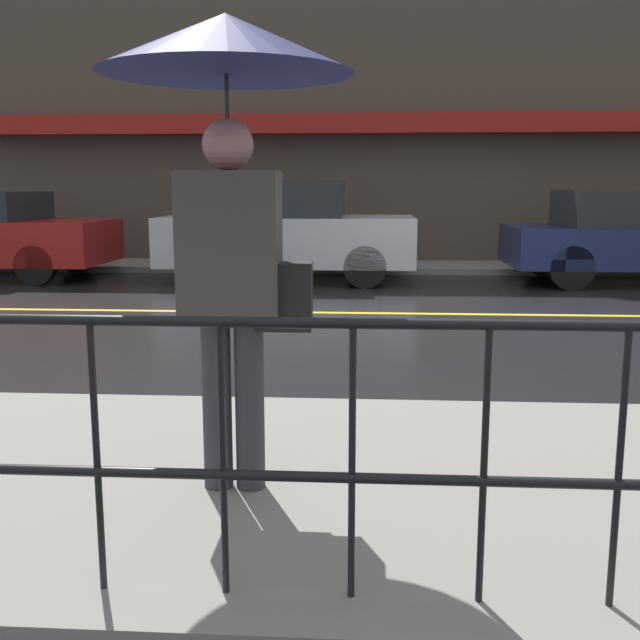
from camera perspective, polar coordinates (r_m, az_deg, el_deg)
ground_plane at (r=8.90m, az=10.31°, el=0.43°), size 80.00×80.00×0.00m
sidewalk_near at (r=3.83m, az=19.41°, el=-12.23°), size 28.00×2.65×0.10m
sidewalk_far at (r=13.62m, az=8.06°, el=4.02°), size 28.00×1.62×0.10m
lane_marking at (r=8.89m, az=10.31°, el=0.45°), size 25.20×0.12×0.01m
building_storefront at (r=14.54m, az=8.06°, el=15.54°), size 28.00×0.85×5.78m
pedestrian at (r=3.32m, az=-6.99°, el=15.24°), size 1.08×1.08×2.08m
car_silver at (r=11.87m, az=-2.63°, el=6.81°), size 3.93×1.81×1.57m
car_navy at (r=12.49m, az=23.00°, el=5.89°), size 3.95×1.87×1.42m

